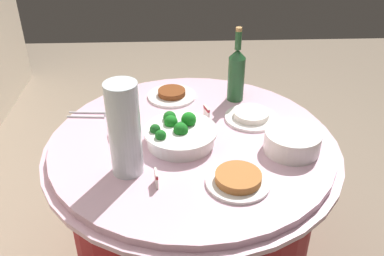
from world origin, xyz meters
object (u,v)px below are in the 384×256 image
object	(u,v)px
decorative_fruit_vase	(125,135)
food_plate_rice	(251,116)
food_plate_stir_fry	(172,95)
wine_bottle	(236,73)
label_placard_mid	(156,177)
label_placard_rear	(114,128)
food_plate_peanuts	(238,179)
label_placard_front	(207,112)
plate_stack	(292,141)
broccoli_bowl	(180,134)
serving_tongs	(89,115)

from	to	relation	value
decorative_fruit_vase	food_plate_rice	world-z (taller)	decorative_fruit_vase
food_plate_stir_fry	food_plate_rice	size ratio (longest dim) A/B	1.00
wine_bottle	label_placard_mid	size ratio (longest dim) A/B	6.11
food_plate_stir_fry	label_placard_rear	size ratio (longest dim) A/B	4.00
food_plate_peanuts	food_plate_rice	bearing A→B (deg)	-14.76
food_plate_rice	label_placard_front	size ratio (longest dim) A/B	4.00
plate_stack	wine_bottle	size ratio (longest dim) A/B	0.62
plate_stack	label_placard_front	xyz separation A→B (m)	(0.25, 0.30, -0.01)
plate_stack	food_plate_rice	world-z (taller)	plate_stack
broccoli_bowl	plate_stack	xyz separation A→B (m)	(-0.07, -0.42, 0.00)
food_plate_stir_fry	broccoli_bowl	bearing A→B (deg)	-175.25
label_placard_mid	decorative_fruit_vase	bearing A→B (deg)	51.05
decorative_fruit_vase	food_plate_rice	size ratio (longest dim) A/B	1.55
plate_stack	decorative_fruit_vase	xyz separation A→B (m)	(-0.10, 0.60, 0.11)
serving_tongs	plate_stack	bearing A→B (deg)	-109.81
plate_stack	food_plate_stir_fry	distance (m)	0.63
serving_tongs	food_plate_peanuts	world-z (taller)	food_plate_peanuts
broccoli_bowl	plate_stack	size ratio (longest dim) A/B	1.33
serving_tongs	label_placard_front	xyz separation A→B (m)	(-0.04, -0.50, 0.03)
serving_tongs	food_plate_rice	xyz separation A→B (m)	(-0.06, -0.69, 0.01)
plate_stack	food_plate_stir_fry	bearing A→B (deg)	45.39
serving_tongs	food_plate_peanuts	xyz separation A→B (m)	(-0.48, -0.58, 0.01)
serving_tongs	label_placard_front	size ratio (longest dim) A/B	3.05
label_placard_front	label_placard_rear	distance (m)	0.39
label_placard_front	label_placard_rear	world-z (taller)	same
broccoli_bowl	food_plate_stir_fry	world-z (taller)	broccoli_bowl
wine_bottle	label_placard_rear	size ratio (longest dim) A/B	6.11
plate_stack	wine_bottle	distance (m)	0.45
plate_stack	serving_tongs	bearing A→B (deg)	70.19
food_plate_stir_fry	wine_bottle	bearing A→B (deg)	-95.99
food_plate_stir_fry	food_plate_peanuts	bearing A→B (deg)	-160.58
decorative_fruit_vase	label_placard_rear	size ratio (longest dim) A/B	6.18
wine_bottle	food_plate_peanuts	bearing A→B (deg)	173.78
wine_bottle	label_placard_front	distance (m)	0.24
food_plate_peanuts	food_plate_rice	xyz separation A→B (m)	(0.42, -0.11, -0.00)
label_placard_rear	decorative_fruit_vase	bearing A→B (deg)	-162.83
serving_tongs	label_placard_rear	xyz separation A→B (m)	(-0.15, -0.13, 0.03)
food_plate_rice	food_plate_peanuts	bearing A→B (deg)	165.24
wine_bottle	food_plate_peanuts	world-z (taller)	wine_bottle
broccoli_bowl	food_plate_stir_fry	size ratio (longest dim) A/B	1.27
wine_bottle	food_plate_rice	distance (m)	0.22
broccoli_bowl	food_plate_peanuts	xyz separation A→B (m)	(-0.26, -0.19, -0.02)
food_plate_stir_fry	label_placard_front	xyz separation A→B (m)	(-0.20, -0.15, 0.02)
serving_tongs	food_plate_rice	world-z (taller)	food_plate_rice
wine_bottle	food_plate_rice	xyz separation A→B (m)	(-0.18, -0.05, -0.11)
serving_tongs	label_placard_mid	xyz separation A→B (m)	(-0.47, -0.30, 0.03)
serving_tongs	label_placard_mid	bearing A→B (deg)	-147.28
food_plate_rice	serving_tongs	bearing A→B (deg)	85.18
food_plate_peanuts	label_placard_rear	size ratio (longest dim) A/B	4.00
broccoli_bowl	label_placard_rear	size ratio (longest dim) A/B	5.09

